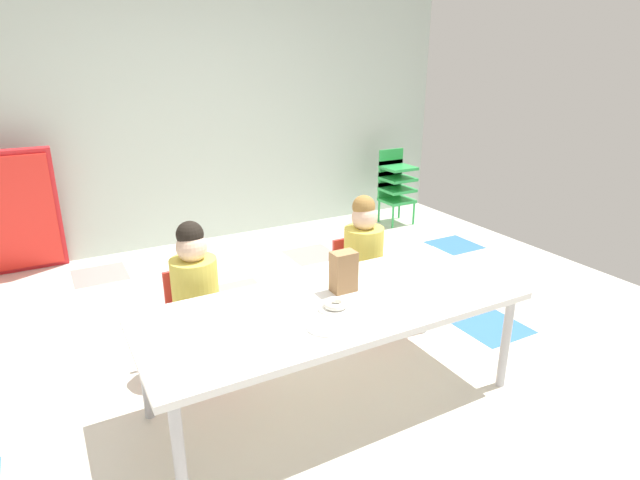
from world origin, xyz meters
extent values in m
cube|color=silver|center=(0.00, 0.00, -0.01)|extent=(5.80, 4.62, 0.02)
cube|color=#336BB2|center=(1.35, -0.45, 0.00)|extent=(0.43, 0.43, 0.00)
cube|color=gray|center=(-0.90, 1.80, 0.00)|extent=(0.43, 0.43, 0.00)
cube|color=gray|center=(0.90, 1.35, 0.00)|extent=(0.43, 0.43, 0.00)
cube|color=silver|center=(0.00, 0.00, 0.00)|extent=(0.43, 0.43, 0.00)
cube|color=gray|center=(0.00, 0.90, 0.00)|extent=(0.43, 0.43, 0.00)
cube|color=#336BB2|center=(2.25, 0.90, 0.00)|extent=(0.43, 0.43, 0.00)
cube|color=#B2C1B7|center=(0.00, 2.31, 1.23)|extent=(5.80, 0.10, 2.47)
cube|color=white|center=(-0.01, -0.62, 0.57)|extent=(1.96, 0.80, 0.04)
cylinder|color=#B2B2B7|center=(-0.91, -0.96, 0.27)|extent=(0.05, 0.05, 0.55)
cylinder|color=#B2B2B7|center=(0.89, -0.96, 0.27)|extent=(0.05, 0.05, 0.55)
cylinder|color=#B2B2B7|center=(-0.91, -0.27, 0.27)|extent=(0.05, 0.05, 0.55)
cylinder|color=#B2B2B7|center=(0.89, -0.27, 0.27)|extent=(0.05, 0.05, 0.55)
cube|color=red|center=(-0.55, 0.01, 0.30)|extent=(0.32, 0.30, 0.03)
cube|color=red|center=(-0.55, 0.16, 0.45)|extent=(0.29, 0.02, 0.30)
cylinder|color=#D8C64C|center=(-0.55, 0.01, 0.52)|extent=(0.32, 0.32, 0.38)
sphere|color=beige|center=(-0.55, 0.01, 0.78)|extent=(0.17, 0.17, 0.17)
sphere|color=black|center=(-0.55, 0.02, 0.85)|extent=(0.15, 0.15, 0.15)
cylinder|color=red|center=(-0.69, -0.12, 0.15)|extent=(0.02, 0.02, 0.28)
cylinder|color=red|center=(-0.41, -0.12, 0.15)|extent=(0.02, 0.02, 0.28)
cylinder|color=red|center=(-0.69, 0.14, 0.15)|extent=(0.02, 0.02, 0.28)
cylinder|color=red|center=(-0.41, 0.14, 0.15)|extent=(0.02, 0.02, 0.28)
cube|color=red|center=(0.58, 0.01, 0.30)|extent=(0.32, 0.30, 0.03)
cube|color=red|center=(0.58, 0.16, 0.45)|extent=(0.29, 0.02, 0.30)
cylinder|color=#D8C64C|center=(0.58, 0.01, 0.52)|extent=(0.27, 0.27, 0.38)
sphere|color=beige|center=(0.58, 0.01, 0.78)|extent=(0.17, 0.17, 0.17)
sphere|color=olive|center=(0.58, 0.02, 0.85)|extent=(0.15, 0.15, 0.15)
cylinder|color=red|center=(0.44, -0.12, 0.15)|extent=(0.02, 0.02, 0.28)
cylinder|color=red|center=(0.72, -0.12, 0.15)|extent=(0.02, 0.02, 0.28)
cylinder|color=red|center=(0.44, 0.14, 0.15)|extent=(0.02, 0.02, 0.28)
cylinder|color=red|center=(0.72, 0.14, 0.15)|extent=(0.02, 0.02, 0.28)
cube|color=green|center=(2.17, 1.75, 0.26)|extent=(0.32, 0.30, 0.03)
cube|color=green|center=(2.17, 1.89, 0.35)|extent=(0.30, 0.02, 0.18)
cube|color=green|center=(2.17, 1.75, 0.38)|extent=(0.32, 0.30, 0.03)
cube|color=green|center=(2.17, 1.89, 0.47)|extent=(0.30, 0.02, 0.18)
cube|color=green|center=(2.17, 1.75, 0.50)|extent=(0.32, 0.30, 0.03)
cube|color=green|center=(2.17, 1.89, 0.59)|extent=(0.30, 0.02, 0.18)
cube|color=green|center=(2.17, 1.75, 0.62)|extent=(0.32, 0.30, 0.03)
cube|color=green|center=(2.17, 1.89, 0.71)|extent=(0.30, 0.02, 0.18)
cylinder|color=green|center=(2.03, 1.62, 0.13)|extent=(0.02, 0.02, 0.26)
cylinder|color=green|center=(2.31, 1.62, 0.13)|extent=(0.02, 0.02, 0.26)
cylinder|color=green|center=(2.03, 1.88, 0.13)|extent=(0.02, 0.02, 0.26)
cylinder|color=green|center=(2.31, 1.88, 0.13)|extent=(0.02, 0.02, 0.26)
cube|color=#9E754C|center=(0.11, -0.51, 0.70)|extent=(0.13, 0.09, 0.22)
cylinder|color=white|center=(-0.03, -0.67, 0.59)|extent=(0.18, 0.18, 0.01)
cylinder|color=white|center=(-0.17, -0.82, 0.59)|extent=(0.18, 0.18, 0.01)
torus|color=white|center=(-0.03, -0.67, 0.61)|extent=(0.12, 0.12, 0.03)
camera|label=1|loc=(-1.21, -2.65, 1.78)|focal=29.13mm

